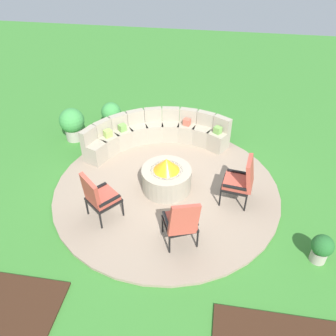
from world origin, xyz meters
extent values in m
plane|color=#387A2D|center=(0.00, 0.00, 0.00)|extent=(24.00, 24.00, 0.00)
cylinder|color=gray|center=(0.00, 0.00, 0.03)|extent=(4.86, 4.86, 0.06)
cylinder|color=#9E937F|center=(0.00, 0.00, 0.31)|extent=(1.06, 1.06, 0.50)
cylinder|color=black|center=(0.00, 0.00, 0.53)|extent=(0.69, 0.69, 0.06)
cone|color=orange|center=(0.00, 0.00, 0.70)|extent=(0.55, 0.55, 0.28)
cube|color=#9E937F|center=(1.01, 1.70, 0.30)|extent=(0.60, 0.61, 0.48)
cube|color=#9E937F|center=(1.09, 1.82, 0.71)|extent=(0.46, 0.36, 0.35)
cube|color=#9E937F|center=(0.62, 1.87, 0.30)|extent=(0.56, 0.56, 0.48)
cube|color=#9E937F|center=(0.67, 2.01, 0.71)|extent=(0.46, 0.29, 0.35)
cube|color=#9E937F|center=(0.21, 1.96, 0.30)|extent=(0.48, 0.49, 0.48)
cube|color=#9E937F|center=(0.22, 2.11, 0.71)|extent=(0.45, 0.20, 0.35)
cube|color=#9E937F|center=(-0.22, 1.96, 0.30)|extent=(0.48, 0.50, 0.48)
cube|color=#9E937F|center=(-0.23, 2.11, 0.71)|extent=(0.45, 0.21, 0.35)
cube|color=#9E937F|center=(-0.63, 1.87, 0.30)|extent=(0.56, 0.57, 0.48)
cube|color=#9E937F|center=(-0.68, 2.01, 0.71)|extent=(0.46, 0.29, 0.35)
cube|color=#9E937F|center=(-1.02, 1.69, 0.30)|extent=(0.61, 0.61, 0.48)
cube|color=#9E937F|center=(-1.10, 1.81, 0.71)|extent=(0.46, 0.36, 0.35)
cube|color=#9E937F|center=(-1.36, 1.43, 0.30)|extent=(0.63, 0.63, 0.48)
cube|color=#9E937F|center=(-1.46, 1.54, 0.71)|extent=(0.43, 0.42, 0.35)
cube|color=#9E937F|center=(-1.64, 1.11, 0.30)|extent=(0.62, 0.61, 0.48)
cube|color=#9E937F|center=(-1.76, 1.19, 0.71)|extent=(0.38, 0.45, 0.35)
cube|color=#9E937F|center=(-1.84, 0.73, 0.30)|extent=(0.58, 0.57, 0.48)
cube|color=#9E937F|center=(-1.97, 0.78, 0.71)|extent=(0.31, 0.46, 0.35)
cube|color=#93B756|center=(-1.59, 1.08, 0.63)|extent=(0.23, 0.23, 0.17)
cube|color=#70A34C|center=(0.99, 1.65, 0.62)|extent=(0.22, 0.22, 0.17)
cube|color=#BC5B47|center=(0.20, 1.91, 0.62)|extent=(0.20, 0.18, 0.17)
cube|color=#70A34C|center=(-1.33, 1.39, 0.62)|extent=(0.22, 0.22, 0.17)
cylinder|color=black|center=(-1.10, -0.64, 0.25)|extent=(0.04, 0.04, 0.38)
cylinder|color=black|center=(-0.71, -0.96, 0.25)|extent=(0.04, 0.04, 0.38)
cylinder|color=black|center=(-1.42, -1.03, 0.25)|extent=(0.04, 0.04, 0.38)
cylinder|color=black|center=(-1.03, -1.35, 0.25)|extent=(0.04, 0.04, 0.38)
cube|color=black|center=(-1.06, -1.00, 0.47)|extent=(0.76, 0.76, 0.05)
cube|color=#B24738|center=(-1.06, -1.00, 0.54)|extent=(0.70, 0.70, 0.09)
cube|color=#B24738|center=(-1.21, -1.18, 0.81)|extent=(0.45, 0.47, 0.70)
cube|color=black|center=(-1.25, -0.85, 0.60)|extent=(0.33, 0.39, 0.04)
cube|color=black|center=(-0.88, -1.15, 0.60)|extent=(0.33, 0.39, 0.04)
cylinder|color=black|center=(0.13, -1.25, 0.25)|extent=(0.04, 0.04, 0.38)
cylinder|color=black|center=(0.60, -1.05, 0.25)|extent=(0.04, 0.04, 0.38)
cylinder|color=black|center=(0.33, -1.71, 0.25)|extent=(0.04, 0.04, 0.38)
cylinder|color=black|center=(0.81, -1.51, 0.25)|extent=(0.04, 0.04, 0.38)
cube|color=black|center=(0.47, -1.38, 0.47)|extent=(0.72, 0.72, 0.05)
cube|color=#B24738|center=(0.47, -1.38, 0.54)|extent=(0.66, 0.66, 0.09)
cube|color=#B24738|center=(0.56, -1.59, 0.79)|extent=(0.55, 0.34, 0.66)
cube|color=black|center=(0.24, -1.48, 0.60)|extent=(0.23, 0.44, 0.04)
cube|color=black|center=(0.69, -1.28, 0.60)|extent=(0.23, 0.44, 0.04)
cylinder|color=black|center=(1.16, -0.37, 0.25)|extent=(0.04, 0.04, 0.38)
cylinder|color=black|center=(1.24, 0.16, 0.25)|extent=(0.04, 0.04, 0.38)
cylinder|color=black|center=(1.66, -0.45, 0.25)|extent=(0.04, 0.04, 0.38)
cylinder|color=black|center=(1.74, 0.08, 0.25)|extent=(0.04, 0.04, 0.38)
cube|color=black|center=(1.45, -0.14, 0.47)|extent=(0.63, 0.65, 0.05)
cube|color=#B24738|center=(1.45, -0.14, 0.54)|extent=(0.58, 0.59, 0.09)
cube|color=#B24738|center=(1.68, -0.18, 0.81)|extent=(0.25, 0.56, 0.65)
cube|color=black|center=(1.41, -0.40, 0.60)|extent=(0.47, 0.12, 0.04)
cube|color=black|center=(1.49, 0.11, 0.60)|extent=(0.47, 0.12, 0.04)
cylinder|color=#A89E8E|center=(2.92, -1.41, 0.12)|extent=(0.28, 0.28, 0.23)
sphere|color=#236028|center=(2.92, -1.41, 0.38)|extent=(0.38, 0.38, 0.38)
sphere|color=#E55638|center=(2.96, -1.41, 0.45)|extent=(0.12, 0.12, 0.12)
cylinder|color=#605B56|center=(-1.90, 2.31, 0.15)|extent=(0.39, 0.39, 0.29)
sphere|color=#3D8E42|center=(-1.90, 2.31, 0.51)|extent=(0.53, 0.53, 0.53)
cylinder|color=#A89E8E|center=(-2.74, 1.64, 0.16)|extent=(0.43, 0.43, 0.31)
sphere|color=#3D8E42|center=(-2.74, 1.64, 0.55)|extent=(0.64, 0.64, 0.64)
camera|label=1|loc=(0.93, -5.57, 4.99)|focal=36.67mm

